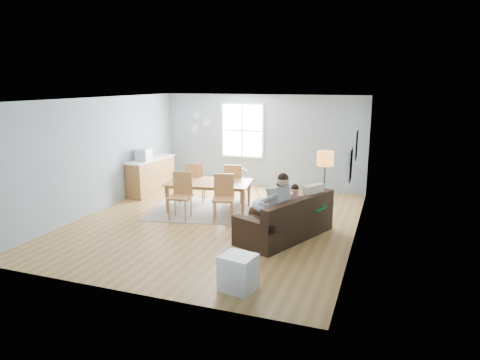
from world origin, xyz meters
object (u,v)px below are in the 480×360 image
at_px(monitor, 143,155).
at_px(father, 273,204).
at_px(chair_se, 224,194).
at_px(chair_nw, 196,180).
at_px(floor_lamp, 325,165).
at_px(storage_cube, 238,272).
at_px(baby_swing, 240,186).
at_px(chair_sw, 181,192).
at_px(sofa, 287,223).
at_px(dining_table, 209,196).
at_px(counter, 151,175).
at_px(chair_ne, 234,181).
at_px(toddler, 291,200).

bearing_deg(monitor, father, -26.51).
height_order(father, chair_se, father).
distance_m(chair_nw, monitor, 1.69).
relative_size(floor_lamp, monitor, 4.78).
height_order(storage_cube, chair_nw, chair_nw).
height_order(floor_lamp, baby_swing, floor_lamp).
distance_m(chair_sw, chair_se, 0.98).
height_order(sofa, dining_table, sofa).
bearing_deg(counter, chair_sw, -43.63).
xyz_separation_m(storage_cube, counter, (-4.25, 4.60, 0.22)).
bearing_deg(father, floor_lamp, 50.07).
distance_m(father, chair_nw, 3.26).
bearing_deg(baby_swing, dining_table, -109.24).
xyz_separation_m(chair_sw, monitor, (-1.86, 1.44, 0.52)).
distance_m(father, floor_lamp, 1.44).
height_order(chair_ne, monitor, monitor).
bearing_deg(baby_swing, chair_se, -82.54).
bearing_deg(dining_table, chair_nw, 127.50).
bearing_deg(father, monitor, 153.49).
distance_m(floor_lamp, monitor, 5.14).
distance_m(toddler, chair_nw, 3.24).
xyz_separation_m(father, chair_nw, (-2.59, 1.98, -0.14)).
height_order(toddler, chair_se, toddler).
height_order(father, chair_ne, father).
distance_m(dining_table, chair_se, 0.87).
distance_m(father, chair_se, 1.61).
bearing_deg(chair_ne, chair_nw, -168.55).
xyz_separation_m(storage_cube, chair_nw, (-2.66, 4.16, 0.32)).
relative_size(sofa, floor_lamp, 1.39).
xyz_separation_m(storage_cube, chair_sw, (-2.40, 2.83, 0.34)).
bearing_deg(counter, baby_swing, 2.41).
distance_m(dining_table, counter, 2.43).
height_order(floor_lamp, counter, floor_lamp).
bearing_deg(chair_se, dining_table, 137.20).
bearing_deg(floor_lamp, chair_se, -175.99).
relative_size(chair_sw, chair_nw, 1.03).
bearing_deg(toddler, chair_ne, 137.32).
bearing_deg(dining_table, father, -45.13).
relative_size(chair_se, baby_swing, 1.15).
relative_size(chair_nw, counter, 0.58).
bearing_deg(chair_sw, toddler, -4.57).
relative_size(storage_cube, baby_swing, 0.62).
height_order(storage_cube, monitor, monitor).
relative_size(storage_cube, chair_nw, 0.55).
bearing_deg(toddler, floor_lamp, 43.74).
bearing_deg(sofa, chair_sw, 170.68).
distance_m(toddler, floor_lamp, 1.03).
bearing_deg(sofa, floor_lamp, 52.68).
xyz_separation_m(floor_lamp, counter, (-5.02, 1.42, -0.88)).
bearing_deg(dining_table, floor_lamp, -18.07).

